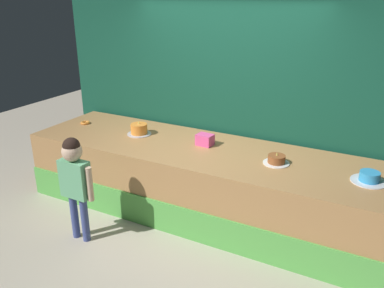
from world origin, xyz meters
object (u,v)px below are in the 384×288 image
object	(u,v)px
child_figure	(75,176)
cake_left	(139,129)
pink_box	(205,140)
donut	(85,123)
cake_right	(369,178)
cake_center	(276,160)

from	to	relation	value
child_figure	cake_left	size ratio (longest dim) A/B	3.81
pink_box	donut	xyz separation A→B (m)	(-1.86, -0.05, -0.05)
cake_right	pink_box	bearing A→B (deg)	175.64
cake_left	cake_center	size ratio (longest dim) A/B	1.10
donut	cake_left	world-z (taller)	cake_left
child_figure	cake_right	world-z (taller)	child_figure
donut	cake_center	bearing A→B (deg)	-1.79
donut	cake_center	distance (m)	2.80
donut	cake_right	distance (m)	3.73
cake_left	child_figure	bearing A→B (deg)	-88.07
donut	cake_left	size ratio (longest dim) A/B	0.41
cake_center	cake_right	bearing A→B (deg)	-0.33
child_figure	cake_right	xyz separation A→B (m)	(2.75, 1.15, 0.11)
pink_box	donut	distance (m)	1.86
cake_left	pink_box	bearing A→B (deg)	3.35
child_figure	cake_right	bearing A→B (deg)	22.70
pink_box	cake_right	xyz separation A→B (m)	(1.86, -0.14, -0.02)
cake_left	cake_center	world-z (taller)	cake_left
cake_right	cake_left	bearing A→B (deg)	178.21
pink_box	cake_left	bearing A→B (deg)	-176.65
child_figure	cake_left	distance (m)	1.25
cake_right	child_figure	bearing A→B (deg)	-157.30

